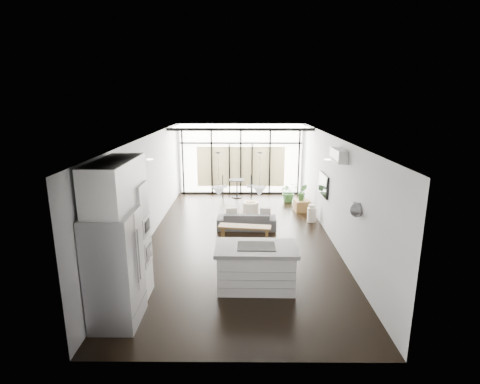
{
  "coord_description": "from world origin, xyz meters",
  "views": [
    {
      "loc": [
        0.07,
        -9.75,
        3.83
      ],
      "look_at": [
        0.0,
        0.3,
        1.25
      ],
      "focal_mm": 28.0,
      "sensor_mm": 36.0,
      "label": 1
    }
  ],
  "objects_px": {
    "pouf": "(251,208)",
    "milk_can": "(312,213)",
    "island": "(256,267)",
    "sofa": "(247,217)",
    "tv": "(323,185)",
    "console_bench": "(245,234)",
    "fridge": "(115,269)"
  },
  "relations": [
    {
      "from": "sofa",
      "to": "tv",
      "type": "bearing_deg",
      "value": -173.48
    },
    {
      "from": "fridge",
      "to": "tv",
      "type": "relative_size",
      "value": 1.8
    },
    {
      "from": "console_bench",
      "to": "fridge",
      "type": "bearing_deg",
      "value": -113.39
    },
    {
      "from": "console_bench",
      "to": "pouf",
      "type": "bearing_deg",
      "value": 92.71
    },
    {
      "from": "island",
      "to": "pouf",
      "type": "bearing_deg",
      "value": 91.04
    },
    {
      "from": "island",
      "to": "sofa",
      "type": "distance_m",
      "value": 3.55
    },
    {
      "from": "pouf",
      "to": "milk_can",
      "type": "xyz_separation_m",
      "value": [
        1.91,
        -0.72,
        0.07
      ]
    },
    {
      "from": "island",
      "to": "sofa",
      "type": "relative_size",
      "value": 0.95
    },
    {
      "from": "island",
      "to": "milk_can",
      "type": "height_order",
      "value": "island"
    },
    {
      "from": "island",
      "to": "console_bench",
      "type": "xyz_separation_m",
      "value": [
        -0.22,
        2.49,
        -0.22
      ]
    },
    {
      "from": "milk_can",
      "to": "tv",
      "type": "distance_m",
      "value": 1.13
    },
    {
      "from": "milk_can",
      "to": "tv",
      "type": "bearing_deg",
      "value": -64.04
    },
    {
      "from": "sofa",
      "to": "pouf",
      "type": "bearing_deg",
      "value": -94.57
    },
    {
      "from": "sofa",
      "to": "tv",
      "type": "relative_size",
      "value": 1.58
    },
    {
      "from": "fridge",
      "to": "milk_can",
      "type": "distance_m",
      "value": 6.96
    },
    {
      "from": "island",
      "to": "pouf",
      "type": "xyz_separation_m",
      "value": [
        -0.01,
        4.91,
        -0.24
      ]
    },
    {
      "from": "sofa",
      "to": "pouf",
      "type": "distance_m",
      "value": 1.38
    },
    {
      "from": "island",
      "to": "milk_can",
      "type": "xyz_separation_m",
      "value": [
        1.9,
        4.18,
        -0.17
      ]
    },
    {
      "from": "milk_can",
      "to": "fridge",
      "type": "bearing_deg",
      "value": -128.83
    },
    {
      "from": "pouf",
      "to": "sofa",
      "type": "bearing_deg",
      "value": -96.11
    },
    {
      "from": "island",
      "to": "fridge",
      "type": "height_order",
      "value": "fridge"
    },
    {
      "from": "sofa",
      "to": "console_bench",
      "type": "bearing_deg",
      "value": 88.11
    },
    {
      "from": "tv",
      "to": "console_bench",
      "type": "bearing_deg",
      "value": -151.8
    },
    {
      "from": "sofa",
      "to": "console_bench",
      "type": "relative_size",
      "value": 1.24
    },
    {
      "from": "sofa",
      "to": "island",
      "type": "bearing_deg",
      "value": 94.03
    },
    {
      "from": "fridge",
      "to": "tv",
      "type": "bearing_deg",
      "value": 47.37
    },
    {
      "from": "fridge",
      "to": "pouf",
      "type": "distance_m",
      "value": 6.63
    },
    {
      "from": "fridge",
      "to": "milk_can",
      "type": "height_order",
      "value": "fridge"
    },
    {
      "from": "fridge",
      "to": "tv",
      "type": "height_order",
      "value": "fridge"
    },
    {
      "from": "fridge",
      "to": "milk_can",
      "type": "xyz_separation_m",
      "value": [
        4.34,
        5.39,
        -0.71
      ]
    },
    {
      "from": "pouf",
      "to": "milk_can",
      "type": "distance_m",
      "value": 2.04
    },
    {
      "from": "tv",
      "to": "sofa",
      "type": "bearing_deg",
      "value": -175.01
    }
  ]
}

